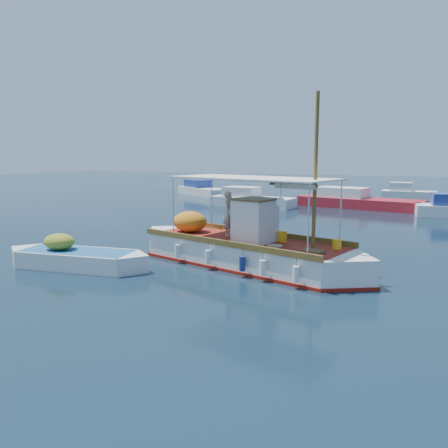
% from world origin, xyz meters
% --- Properties ---
extents(ground, '(160.00, 160.00, 0.00)m').
position_xyz_m(ground, '(0.00, 0.00, 0.00)').
color(ground, black).
rests_on(ground, ground).
extents(fishing_caique, '(10.23, 4.70, 6.44)m').
position_xyz_m(fishing_caique, '(-0.18, -0.57, 0.57)').
color(fishing_caique, white).
rests_on(fishing_caique, ground).
extents(dinghy, '(5.85, 2.30, 1.44)m').
position_xyz_m(dinghy, '(-5.65, -3.70, 0.30)').
color(dinghy, white).
rests_on(dinghy, ground).
extents(bg_boat_nw, '(7.09, 3.04, 1.80)m').
position_xyz_m(bg_boat_nw, '(-7.04, 17.59, 0.49)').
color(bg_boat_nw, silver).
rests_on(bg_boat_nw, ground).
extents(bg_boat_n, '(10.11, 4.67, 1.80)m').
position_xyz_m(bg_boat_n, '(0.97, 20.39, 0.49)').
color(bg_boat_n, '#A71B24').
rests_on(bg_boat_n, ground).
extents(bg_boat_far_w, '(7.47, 5.96, 1.80)m').
position_xyz_m(bg_boat_far_w, '(-15.60, 25.29, 0.49)').
color(bg_boat_far_w, silver).
rests_on(bg_boat_far_w, ground).
extents(bg_boat_far_n, '(4.96, 2.10, 1.80)m').
position_xyz_m(bg_boat_far_n, '(4.45, 29.70, 0.49)').
color(bg_boat_far_n, silver).
rests_on(bg_boat_far_n, ground).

